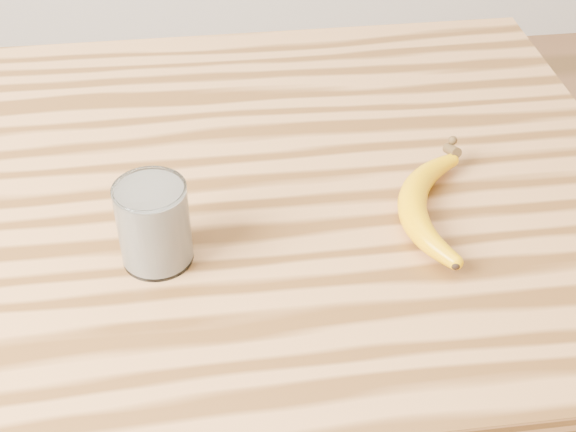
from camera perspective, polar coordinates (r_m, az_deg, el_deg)
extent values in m
cube|color=#AD7541|center=(1.03, -8.97, 1.24)|extent=(1.20, 0.80, 0.04)
cylinder|color=brown|center=(1.65, 11.59, -2.20)|extent=(0.06, 0.06, 0.86)
cylinder|color=white|center=(0.89, -9.52, -0.57)|extent=(0.08, 0.08, 0.10)
torus|color=white|center=(0.86, -9.87, 1.92)|extent=(0.08, 0.08, 0.00)
cylinder|color=silver|center=(0.89, -9.52, -0.63)|extent=(0.07, 0.07, 0.09)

